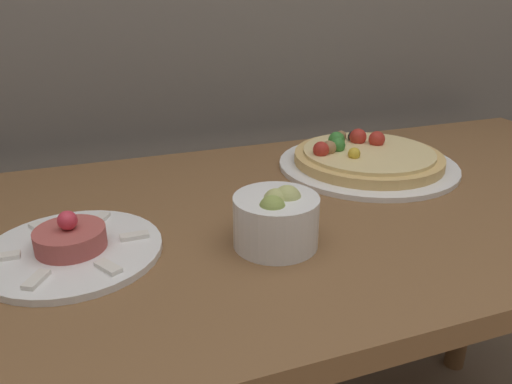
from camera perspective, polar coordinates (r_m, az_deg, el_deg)
name	(u,v)px	position (r m, az deg, el deg)	size (l,w,h in m)	color
dining_table	(306,261)	(0.89, 5.70, -7.89)	(1.50, 0.69, 0.79)	brown
pizza_plate	(366,159)	(1.02, 12.50, 3.74)	(0.35, 0.35, 0.06)	white
tartare_plate	(72,247)	(0.73, -20.32, -5.88)	(0.24, 0.24, 0.07)	white
small_bowl	(276,218)	(0.70, 2.34, -3.00)	(0.12, 0.12, 0.09)	white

